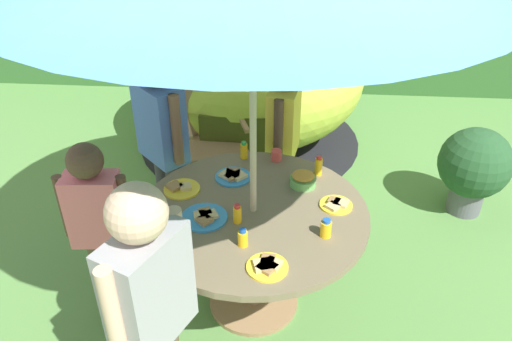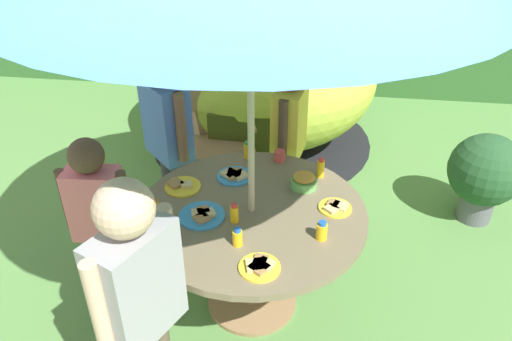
{
  "view_description": "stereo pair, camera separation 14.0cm",
  "coord_description": "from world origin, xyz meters",
  "px_view_note": "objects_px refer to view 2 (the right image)",
  "views": [
    {
      "loc": [
        0.19,
        -2.23,
        2.42
      ],
      "look_at": [
        0.0,
        0.18,
        0.89
      ],
      "focal_mm": 34.59,
      "sensor_mm": 36.0,
      "label": 1
    },
    {
      "loc": [
        0.33,
        -2.21,
        2.42
      ],
      "look_at": [
        0.0,
        0.18,
        0.89
      ],
      "focal_mm": 34.59,
      "sensor_mm": 36.0,
      "label": 2
    }
  ],
  "objects_px": {
    "snack_bowl": "(304,181)",
    "plate_far_right": "(182,186)",
    "dome_tent": "(262,76)",
    "child_in_grey_shirt": "(137,283)",
    "juice_bottle_front_edge": "(152,235)",
    "potted_plant": "(485,173)",
    "garden_table": "(252,228)",
    "juice_bottle_mid_left": "(154,208)",
    "juice_bottle_near_left": "(247,150)",
    "juice_bottle_back_edge": "(237,237)",
    "juice_bottle_spot_b": "(234,213)",
    "wooden_chair": "(222,131)",
    "child_in_yellow_shirt": "(289,123)",
    "juice_bottle_spot_a": "(321,168)",
    "plate_mid_right": "(260,266)",
    "child_in_pink_shirt": "(96,204)",
    "juice_bottle_far_left": "(322,231)",
    "plate_center_front": "(335,207)",
    "plate_near_right": "(202,215)",
    "cup_near": "(280,156)",
    "child_in_blue_shirt": "(166,121)",
    "plate_center_back": "(234,175)"
  },
  "relations": [
    {
      "from": "plate_center_back",
      "to": "plate_center_front",
      "type": "distance_m",
      "value": 0.67
    },
    {
      "from": "plate_mid_right",
      "to": "juice_bottle_back_edge",
      "type": "xyz_separation_m",
      "value": [
        -0.13,
        0.16,
        0.03
      ]
    },
    {
      "from": "child_in_yellow_shirt",
      "to": "snack_bowl",
      "type": "distance_m",
      "value": 0.64
    },
    {
      "from": "child_in_blue_shirt",
      "to": "plate_far_right",
      "type": "bearing_deg",
      "value": -20.32
    },
    {
      "from": "potted_plant",
      "to": "plate_center_front",
      "type": "xyz_separation_m",
      "value": [
        -1.15,
        -1.05,
        0.33
      ]
    },
    {
      "from": "plate_near_right",
      "to": "juice_bottle_far_left",
      "type": "bearing_deg",
      "value": -8.37
    },
    {
      "from": "juice_bottle_back_edge",
      "to": "wooden_chair",
      "type": "bearing_deg",
      "value": 104.26
    },
    {
      "from": "snack_bowl",
      "to": "juice_bottle_back_edge",
      "type": "height_order",
      "value": "juice_bottle_back_edge"
    },
    {
      "from": "juice_bottle_mid_left",
      "to": "juice_bottle_near_left",
      "type": "bearing_deg",
      "value": 59.96
    },
    {
      "from": "dome_tent",
      "to": "child_in_yellow_shirt",
      "type": "xyz_separation_m",
      "value": [
        0.36,
        -1.28,
        0.17
      ]
    },
    {
      "from": "snack_bowl",
      "to": "plate_far_right",
      "type": "bearing_deg",
      "value": -171.53
    },
    {
      "from": "plate_far_right",
      "to": "juice_bottle_front_edge",
      "type": "xyz_separation_m",
      "value": [
        -0.02,
        -0.51,
        0.04
      ]
    },
    {
      "from": "garden_table",
      "to": "juice_bottle_spot_a",
      "type": "distance_m",
      "value": 0.58
    },
    {
      "from": "child_in_yellow_shirt",
      "to": "juice_bottle_near_left",
      "type": "xyz_separation_m",
      "value": [
        -0.25,
        -0.32,
        -0.05
      ]
    },
    {
      "from": "dome_tent",
      "to": "snack_bowl",
      "type": "xyz_separation_m",
      "value": [
        0.5,
        -1.9,
        0.1
      ]
    },
    {
      "from": "juice_bottle_back_edge",
      "to": "plate_near_right",
      "type": "bearing_deg",
      "value": 138.81
    },
    {
      "from": "plate_center_front",
      "to": "juice_bottle_spot_a",
      "type": "bearing_deg",
      "value": 105.95
    },
    {
      "from": "juice_bottle_spot_b",
      "to": "cup_near",
      "type": "xyz_separation_m",
      "value": [
        0.18,
        0.67,
        -0.02
      ]
    },
    {
      "from": "dome_tent",
      "to": "juice_bottle_front_edge",
      "type": "height_order",
      "value": "dome_tent"
    },
    {
      "from": "plate_center_front",
      "to": "child_in_pink_shirt",
      "type": "bearing_deg",
      "value": -173.75
    },
    {
      "from": "juice_bottle_mid_left",
      "to": "juice_bottle_front_edge",
      "type": "xyz_separation_m",
      "value": [
        0.05,
        -0.21,
        -0.01
      ]
    },
    {
      "from": "plate_far_right",
      "to": "juice_bottle_back_edge",
      "type": "distance_m",
      "value": 0.63
    },
    {
      "from": "garden_table",
      "to": "juice_bottle_near_left",
      "type": "relative_size",
      "value": 10.96
    },
    {
      "from": "snack_bowl",
      "to": "juice_bottle_far_left",
      "type": "bearing_deg",
      "value": -75.97
    },
    {
      "from": "child_in_pink_shirt",
      "to": "plate_center_front",
      "type": "bearing_deg",
      "value": 1.38
    },
    {
      "from": "child_in_pink_shirt",
      "to": "juice_bottle_spot_b",
      "type": "xyz_separation_m",
      "value": [
        0.81,
        -0.04,
        0.05
      ]
    },
    {
      "from": "juice_bottle_back_edge",
      "to": "juice_bottle_spot_b",
      "type": "distance_m",
      "value": 0.19
    },
    {
      "from": "snack_bowl",
      "to": "juice_bottle_near_left",
      "type": "relative_size",
      "value": 1.34
    },
    {
      "from": "juice_bottle_far_left",
      "to": "plate_center_front",
      "type": "bearing_deg",
      "value": 74.95
    },
    {
      "from": "dome_tent",
      "to": "juice_bottle_spot_a",
      "type": "distance_m",
      "value": 1.87
    },
    {
      "from": "juice_bottle_back_edge",
      "to": "juice_bottle_spot_a",
      "type": "bearing_deg",
      "value": 60.16
    },
    {
      "from": "potted_plant",
      "to": "child_in_grey_shirt",
      "type": "distance_m",
      "value": 2.8
    },
    {
      "from": "garden_table",
      "to": "potted_plant",
      "type": "xyz_separation_m",
      "value": [
        1.62,
        1.12,
        -0.19
      ]
    },
    {
      "from": "wooden_chair",
      "to": "plate_far_right",
      "type": "height_order",
      "value": "wooden_chair"
    },
    {
      "from": "garden_table",
      "to": "plate_far_right",
      "type": "height_order",
      "value": "plate_far_right"
    },
    {
      "from": "juice_bottle_spot_b",
      "to": "child_in_pink_shirt",
      "type": "bearing_deg",
      "value": 177.27
    },
    {
      "from": "potted_plant",
      "to": "juice_bottle_spot_a",
      "type": "distance_m",
      "value": 1.48
    },
    {
      "from": "plate_near_right",
      "to": "plate_center_front",
      "type": "xyz_separation_m",
      "value": [
        0.73,
        0.17,
        0.0
      ]
    },
    {
      "from": "juice_bottle_mid_left",
      "to": "juice_bottle_front_edge",
      "type": "height_order",
      "value": "juice_bottle_mid_left"
    },
    {
      "from": "dome_tent",
      "to": "juice_bottle_front_edge",
      "type": "xyz_separation_m",
      "value": [
        -0.25,
        -2.52,
        0.11
      ]
    },
    {
      "from": "child_in_blue_shirt",
      "to": "cup_near",
      "type": "xyz_separation_m",
      "value": [
        0.79,
        -0.14,
        -0.13
      ]
    },
    {
      "from": "child_in_pink_shirt",
      "to": "plate_near_right",
      "type": "bearing_deg",
      "value": -6.89
    },
    {
      "from": "dome_tent",
      "to": "child_in_blue_shirt",
      "type": "xyz_separation_m",
      "value": [
        -0.47,
        -1.48,
        0.23
      ]
    },
    {
      "from": "potted_plant",
      "to": "juice_bottle_back_edge",
      "type": "height_order",
      "value": "juice_bottle_back_edge"
    },
    {
      "from": "wooden_chair",
      "to": "child_in_yellow_shirt",
      "type": "distance_m",
      "value": 0.77
    },
    {
      "from": "child_in_blue_shirt",
      "to": "snack_bowl",
      "type": "relative_size",
      "value": 8.9
    },
    {
      "from": "dome_tent",
      "to": "child_in_grey_shirt",
      "type": "xyz_separation_m",
      "value": [
        -0.16,
        -2.97,
        0.23
      ]
    },
    {
      "from": "cup_near",
      "to": "garden_table",
      "type": "bearing_deg",
      "value": -100.7
    },
    {
      "from": "plate_near_right",
      "to": "juice_bottle_far_left",
      "type": "distance_m",
      "value": 0.67
    },
    {
      "from": "potted_plant",
      "to": "snack_bowl",
      "type": "relative_size",
      "value": 4.51
    }
  ]
}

